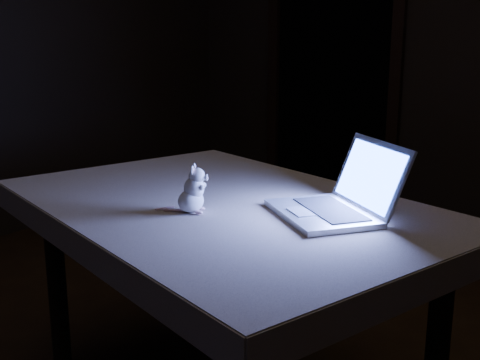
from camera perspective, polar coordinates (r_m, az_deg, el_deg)
The scene contains 5 objects.
doorway at distance 4.45m, azimuth 8.84°, elevation 11.93°, with size 1.06×0.36×2.13m, color black, non-canonical shape.
table at distance 1.93m, azimuth -1.57°, elevation -12.20°, with size 1.30×0.83×0.69m, color black, non-canonical shape.
tablecloth at distance 1.77m, azimuth -1.83°, elevation -3.79°, with size 1.38×0.92×0.08m, color beige, non-canonical shape.
laptop at distance 1.65m, azimuth 7.85°, elevation 0.14°, with size 0.31×0.28×0.21m, color silver, non-canonical shape.
plush_mouse at distance 1.69m, azimuth -4.71°, elevation -0.84°, with size 0.10×0.10×0.14m, color silver, non-canonical shape.
Camera 1 is at (0.95, -1.45, 1.19)m, focal length 45.00 mm.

